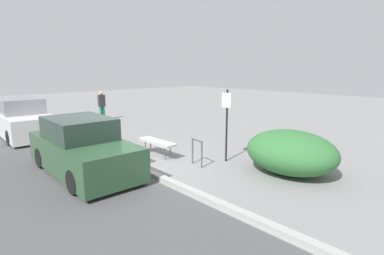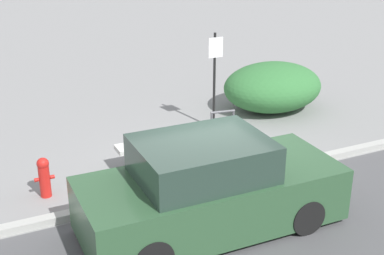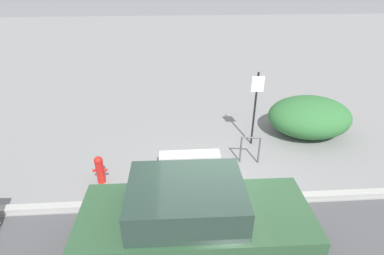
{
  "view_description": "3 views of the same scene",
  "coord_description": "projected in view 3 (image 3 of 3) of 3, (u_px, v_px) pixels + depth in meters",
  "views": [
    {
      "loc": [
        7.6,
        -4.51,
        2.95
      ],
      "look_at": [
        0.86,
        1.67,
        1.13
      ],
      "focal_mm": 28.0,
      "sensor_mm": 36.0,
      "label": 1
    },
    {
      "loc": [
        -4.03,
        -7.92,
        4.84
      ],
      "look_at": [
        0.09,
        0.79,
        0.91
      ],
      "focal_mm": 50.0,
      "sensor_mm": 36.0,
      "label": 2
    },
    {
      "loc": [
        -0.86,
        -5.29,
        4.9
      ],
      "look_at": [
        -0.41,
        1.68,
        1.11
      ],
      "focal_mm": 28.0,
      "sensor_mm": 36.0,
      "label": 3
    }
  ],
  "objects": [
    {
      "name": "sign_post",
      "position": [
        255.0,
        103.0,
        8.69
      ],
      "size": [
        0.36,
        0.08,
        2.3
      ],
      "color": "black",
      "rests_on": "ground_plane"
    },
    {
      "name": "bench",
      "position": [
        190.0,
        156.0,
        7.92
      ],
      "size": [
        1.61,
        0.42,
        0.52
      ],
      "rotation": [
        0.0,
        0.0,
        0.01
      ],
      "color": "#515156",
      "rests_on": "ground_plane"
    },
    {
      "name": "bike_rack",
      "position": [
        250.0,
        147.0,
        8.23
      ],
      "size": [
        0.55,
        0.14,
        0.83
      ],
      "rotation": [
        0.0,
        0.0,
        -0.16
      ],
      "color": "#515156",
      "rests_on": "ground_plane"
    },
    {
      "name": "fire_hydrant",
      "position": [
        100.0,
        169.0,
        7.5
      ],
      "size": [
        0.36,
        0.22,
        0.77
      ],
      "color": "red",
      "rests_on": "ground_plane"
    },
    {
      "name": "parked_car_near",
      "position": [
        193.0,
        222.0,
        5.56
      ],
      "size": [
        4.25,
        1.78,
        1.58
      ],
      "rotation": [
        0.0,
        0.0,
        -0.01
      ],
      "color": "black",
      "rests_on": "ground_plane"
    },
    {
      "name": "ground_plane",
      "position": [
        214.0,
        202.0,
        7.02
      ],
      "size": [
        60.0,
        60.0,
        0.0
      ],
      "primitive_type": "plane",
      "color": "gray"
    },
    {
      "name": "curb",
      "position": [
        214.0,
        200.0,
        6.99
      ],
      "size": [
        60.0,
        0.2,
        0.13
      ],
      "color": "#A8A8A3",
      "rests_on": "ground_plane"
    },
    {
      "name": "shrub_hedge",
      "position": [
        309.0,
        117.0,
        9.62
      ],
      "size": [
        2.63,
        2.11,
        1.23
      ],
      "color": "#337038",
      "rests_on": "ground_plane"
    }
  ]
}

